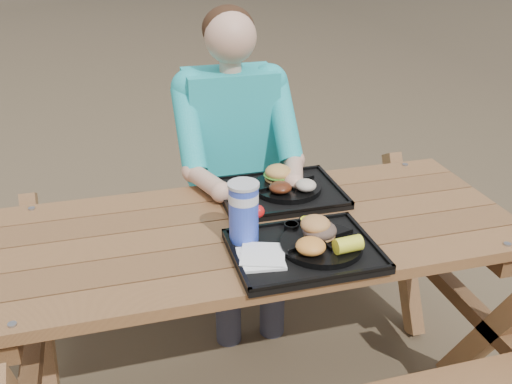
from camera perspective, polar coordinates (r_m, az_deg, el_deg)
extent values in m
cube|color=black|center=(1.80, 4.81, -5.98)|extent=(0.45, 0.35, 0.02)
cube|color=black|center=(2.15, 2.42, -0.18)|extent=(0.45, 0.35, 0.02)
cylinder|color=black|center=(1.80, 6.54, -5.25)|extent=(0.26, 0.26, 0.02)
cylinder|color=black|center=(2.16, 3.11, 0.50)|extent=(0.26, 0.26, 0.02)
cube|color=white|center=(1.73, 0.47, -6.57)|extent=(0.15, 0.15, 0.02)
cylinder|color=blue|center=(1.79, -1.24, -2.15)|extent=(0.09, 0.09, 0.19)
cylinder|color=black|center=(1.88, 3.56, -3.56)|extent=(0.05, 0.05, 0.03)
cylinder|color=#F7F41B|center=(1.90, 5.12, -3.11)|extent=(0.05, 0.05, 0.03)
ellipsoid|color=#ED9C3E|center=(1.73, 5.49, -5.41)|extent=(0.09, 0.09, 0.05)
cube|color=black|center=(2.10, -2.04, -0.43)|extent=(0.04, 0.15, 0.01)
ellipsoid|color=#552311|center=(2.09, 2.45, 0.46)|extent=(0.08, 0.08, 0.04)
ellipsoid|color=beige|center=(2.11, 5.01, 0.68)|extent=(0.08, 0.08, 0.04)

